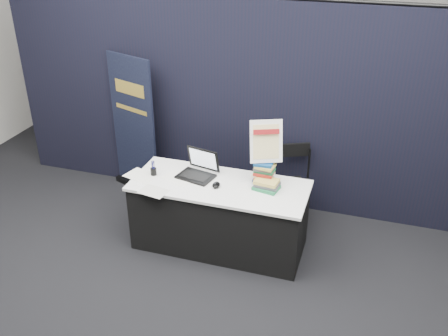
% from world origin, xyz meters
% --- Properties ---
extents(floor, '(8.00, 8.00, 0.00)m').
position_xyz_m(floor, '(0.00, 0.00, 0.00)').
color(floor, black).
rests_on(floor, ground).
extents(wall_back, '(8.00, 0.02, 3.50)m').
position_xyz_m(wall_back, '(0.00, 4.00, 1.75)').
color(wall_back, beige).
rests_on(wall_back, floor).
extents(drape_partition, '(6.00, 0.08, 2.40)m').
position_xyz_m(drape_partition, '(0.00, 1.60, 1.20)').
color(drape_partition, black).
rests_on(drape_partition, floor).
extents(display_table, '(1.80, 0.75, 0.75)m').
position_xyz_m(display_table, '(0.00, 0.55, 0.38)').
color(display_table, black).
rests_on(display_table, floor).
extents(laptop, '(0.41, 0.36, 0.28)m').
position_xyz_m(laptop, '(-0.28, 0.66, 0.81)').
color(laptop, black).
rests_on(laptop, display_table).
extents(mouse, '(0.09, 0.13, 0.04)m').
position_xyz_m(mouse, '(-0.02, 0.50, 0.77)').
color(mouse, black).
rests_on(mouse, display_table).
extents(brochure_left, '(0.38, 0.31, 0.00)m').
position_xyz_m(brochure_left, '(-0.84, 0.47, 0.75)').
color(brochure_left, white).
rests_on(brochure_left, display_table).
extents(brochure_mid, '(0.31, 0.24, 0.00)m').
position_xyz_m(brochure_mid, '(-0.58, 0.22, 0.75)').
color(brochure_mid, beige).
rests_on(brochure_mid, display_table).
extents(brochure_right, '(0.38, 0.33, 0.00)m').
position_xyz_m(brochure_right, '(-0.45, 0.54, 0.75)').
color(brochure_right, white).
rests_on(brochure_right, display_table).
extents(pen_cup, '(0.08, 0.08, 0.08)m').
position_xyz_m(pen_cup, '(-0.72, 0.53, 0.79)').
color(pen_cup, black).
rests_on(pen_cup, display_table).
extents(book_stack_tall, '(0.20, 0.16, 0.23)m').
position_xyz_m(book_stack_tall, '(0.42, 0.72, 0.87)').
color(book_stack_tall, navy).
rests_on(book_stack_tall, display_table).
extents(book_stack_short, '(0.25, 0.20, 0.10)m').
position_xyz_m(book_stack_short, '(0.49, 0.60, 0.80)').
color(book_stack_short, '#1E7142').
rests_on(book_stack_short, display_table).
extents(info_sign, '(0.34, 0.24, 0.44)m').
position_xyz_m(info_sign, '(0.42, 0.75, 1.19)').
color(info_sign, black).
rests_on(info_sign, book_stack_tall).
extents(pullup_banner, '(0.73, 0.35, 1.74)m').
position_xyz_m(pullup_banner, '(-1.38, 1.40, 0.77)').
color(pullup_banner, black).
rests_on(pullup_banner, floor).
extents(stacking_chair, '(0.54, 0.56, 0.90)m').
position_xyz_m(stacking_chair, '(0.58, 1.25, 0.50)').
color(stacking_chair, black).
rests_on(stacking_chair, floor).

